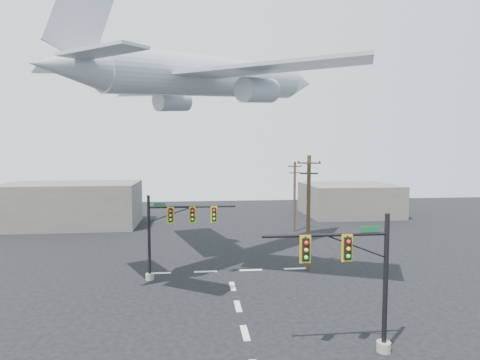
{
  "coord_description": "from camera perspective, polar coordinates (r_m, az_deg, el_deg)",
  "views": [
    {
      "loc": [
        -2.78,
        -22.41,
        10.69
      ],
      "look_at": [
        0.26,
        5.0,
        8.56
      ],
      "focal_mm": 30.0,
      "sensor_mm": 36.0,
      "label": 1
    }
  ],
  "objects": [
    {
      "name": "utility_pole_b",
      "position": [
        52.25,
        7.77,
        -2.15
      ],
      "size": [
        1.83,
        0.41,
        9.08
      ],
      "rotation": [
        0.0,
        0.0,
        0.16
      ],
      "color": "#442D1D",
      "rests_on": "ground"
    },
    {
      "name": "signal_mast_far",
      "position": [
        33.46,
        -9.74,
        -7.24
      ],
      "size": [
        7.4,
        0.77,
        6.97
      ],
      "color": "gray",
      "rests_on": "ground"
    },
    {
      "name": "power_lines",
      "position": [
        43.6,
        8.61,
        2.04
      ],
      "size": [
        4.64,
        16.49,
        0.03
      ],
      "color": "black"
    },
    {
      "name": "building_left",
      "position": [
        60.43,
        -22.86,
        -3.24
      ],
      "size": [
        18.0,
        10.0,
        6.0
      ],
      "primitive_type": "cube",
      "color": "#635F58",
      "rests_on": "ground"
    },
    {
      "name": "airliner",
      "position": [
        36.31,
        -3.8,
        14.32
      ],
      "size": [
        26.71,
        25.36,
        8.18
      ],
      "rotation": [
        0.0,
        -0.08,
        0.72
      ],
      "color": "#A4A8AF"
    },
    {
      "name": "signal_mast_near",
      "position": [
        22.2,
        16.71,
        -13.44
      ],
      "size": [
        6.91,
        0.81,
        7.39
      ],
      "color": "gray",
      "rests_on": "ground"
    },
    {
      "name": "building_right",
      "position": [
        67.64,
        15.24,
        -2.69
      ],
      "size": [
        14.0,
        12.0,
        5.0
      ],
      "primitive_type": "cube",
      "color": "#635F58",
      "rests_on": "ground"
    },
    {
      "name": "utility_pole_a",
      "position": [
        35.64,
        9.71,
        -4.32
      ],
      "size": [
        1.93,
        0.9,
        10.16
      ],
      "rotation": [
        0.0,
        0.0,
        -0.39
      ],
      "color": "#442D1D",
      "rests_on": "ground"
    },
    {
      "name": "ground",
      "position": [
        24.98,
        0.72,
        -20.92
      ],
      "size": [
        120.0,
        120.0,
        0.0
      ],
      "primitive_type": "plane",
      "color": "black",
      "rests_on": "ground"
    },
    {
      "name": "lane_markings",
      "position": [
        29.86,
        -0.58,
        -16.55
      ],
      "size": [
        14.0,
        21.2,
        0.01
      ],
      "color": "beige",
      "rests_on": "ground"
    }
  ]
}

